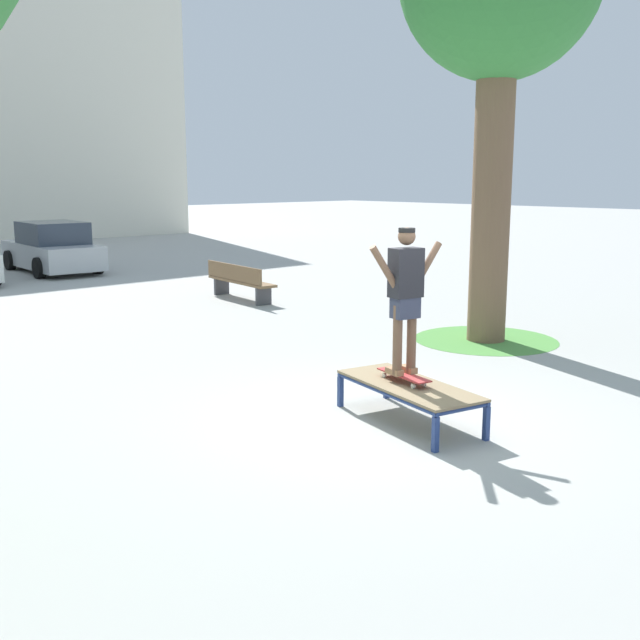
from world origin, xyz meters
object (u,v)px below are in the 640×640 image
skate_box (409,388)px  skater (405,291)px  park_bench (239,281)px  car_silver (52,249)px  skateboard (404,375)px

skate_box → skater: (0.02, 0.10, 1.12)m
skater → park_bench: bearing=64.9°
skater → car_silver: skater is taller
skateboard → skater: bearing=77.8°
skate_box → skater: size_ratio=1.19×
skate_box → park_bench: 9.37m
skate_box → skateboard: bearing=77.6°
skateboard → park_bench: (3.94, 8.39, -0.09)m
skate_box → car_silver: size_ratio=0.47×
skate_box → park_bench: bearing=65.0°
skate_box → skateboard: skateboard is taller
park_bench → skate_box: bearing=-115.0°
skater → park_bench: (3.94, 8.39, -1.08)m
skateboard → skater: 0.99m
skate_box → car_silver: (3.04, 16.49, 0.28)m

